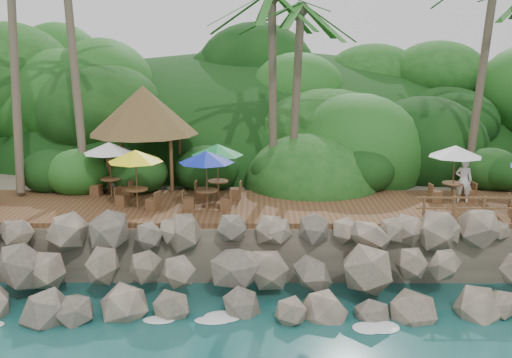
{
  "coord_description": "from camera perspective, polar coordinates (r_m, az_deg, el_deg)",
  "views": [
    {
      "loc": [
        0.11,
        -17.18,
        8.78
      ],
      "look_at": [
        0.0,
        6.0,
        3.4
      ],
      "focal_mm": 41.32,
      "sensor_mm": 36.0,
      "label": 1
    }
  ],
  "objects": [
    {
      "name": "ground",
      "position": [
        19.3,
        -0.09,
        -14.0
      ],
      "size": [
        140.0,
        140.0,
        0.0
      ],
      "primitive_type": "plane",
      "color": "#19514F",
      "rests_on": "ground"
    },
    {
      "name": "land_base",
      "position": [
        34.07,
        0.08,
        -0.05
      ],
      "size": [
        32.0,
        25.2,
        2.1
      ],
      "primitive_type": "cube",
      "color": "gray",
      "rests_on": "ground"
    },
    {
      "name": "jungle_hill",
      "position": [
        41.62,
        0.11,
        0.89
      ],
      "size": [
        44.8,
        28.0,
        15.4
      ],
      "primitive_type": "ellipsoid",
      "color": "#143811",
      "rests_on": "ground"
    },
    {
      "name": "seawall",
      "position": [
        20.65,
        -0.05,
        -8.62
      ],
      "size": [
        29.0,
        4.0,
        2.3
      ],
      "primitive_type": null,
      "color": "gray",
      "rests_on": "ground"
    },
    {
      "name": "terrace",
      "position": [
        24.1,
        -0.0,
        -2.78
      ],
      "size": [
        26.0,
        5.0,
        0.2
      ],
      "primitive_type": "cube",
      "color": "brown",
      "rests_on": "land_base"
    },
    {
      "name": "jungle_foliage",
      "position": [
        33.36,
        0.07,
        -2.2
      ],
      "size": [
        44.0,
        16.0,
        12.0
      ],
      "primitive_type": null,
      "color": "#143811",
      "rests_on": "ground"
    },
    {
      "name": "foam_line",
      "position": [
        19.55,
        -0.08,
        -13.52
      ],
      "size": [
        25.2,
        0.8,
        0.06
      ],
      "color": "white",
      "rests_on": "ground"
    },
    {
      "name": "palapa",
      "position": [
        27.43,
        -10.83,
        6.58
      ],
      "size": [
        5.0,
        5.0,
        4.6
      ],
      "color": "brown",
      "rests_on": "ground"
    },
    {
      "name": "dining_clusters",
      "position": [
        23.39,
        -2.04,
        1.95
      ],
      "size": [
        25.8,
        5.18,
        2.38
      ],
      "color": "brown",
      "rests_on": "terrace"
    },
    {
      "name": "railing",
      "position": [
        23.37,
        22.45,
        -2.51
      ],
      "size": [
        6.1,
        0.1,
        1.0
      ],
      "color": "brown",
      "rests_on": "terrace"
    },
    {
      "name": "waiter",
      "position": [
        25.81,
        19.45,
        -0.13
      ],
      "size": [
        0.78,
        0.63,
        1.84
      ],
      "primitive_type": "imported",
      "rotation": [
        0.0,
        0.0,
        2.82
      ],
      "color": "white",
      "rests_on": "terrace"
    }
  ]
}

